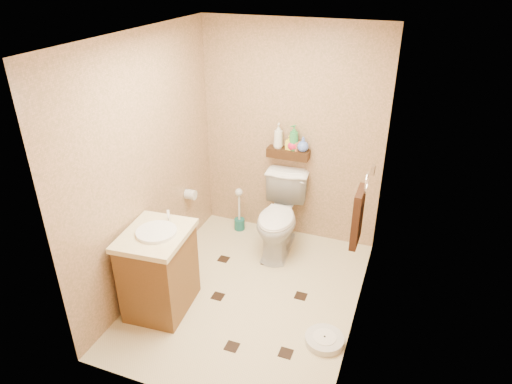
% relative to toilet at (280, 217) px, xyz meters
% --- Properties ---
extents(ground, '(2.50, 2.50, 0.00)m').
position_rel_toilet_xyz_m(ground, '(-0.03, -0.83, -0.42)').
color(ground, beige).
rests_on(ground, ground).
extents(wall_back, '(2.00, 0.04, 2.40)m').
position_rel_toilet_xyz_m(wall_back, '(-0.03, 0.42, 0.78)').
color(wall_back, tan).
rests_on(wall_back, ground).
extents(wall_front, '(2.00, 0.04, 2.40)m').
position_rel_toilet_xyz_m(wall_front, '(-0.03, -2.08, 0.78)').
color(wall_front, tan).
rests_on(wall_front, ground).
extents(wall_left, '(0.04, 2.50, 2.40)m').
position_rel_toilet_xyz_m(wall_left, '(-1.03, -0.83, 0.78)').
color(wall_left, tan).
rests_on(wall_left, ground).
extents(wall_right, '(0.04, 2.50, 2.40)m').
position_rel_toilet_xyz_m(wall_right, '(0.97, -0.83, 0.78)').
color(wall_right, tan).
rests_on(wall_right, ground).
extents(ceiling, '(2.00, 2.50, 0.02)m').
position_rel_toilet_xyz_m(ceiling, '(-0.03, -0.83, 1.98)').
color(ceiling, white).
rests_on(ceiling, wall_back).
extents(wall_shelf, '(0.46, 0.14, 0.10)m').
position_rel_toilet_xyz_m(wall_shelf, '(-0.03, 0.34, 0.60)').
color(wall_shelf, '#3D2110').
rests_on(wall_shelf, wall_back).
extents(floor_accents, '(1.13, 1.33, 0.01)m').
position_rel_toilet_xyz_m(floor_accents, '(0.03, -0.88, -0.42)').
color(floor_accents, black).
rests_on(floor_accents, ground).
extents(toilet, '(0.54, 0.86, 0.84)m').
position_rel_toilet_xyz_m(toilet, '(0.00, 0.00, 0.00)').
color(toilet, white).
rests_on(toilet, ground).
extents(vanity, '(0.59, 0.70, 0.93)m').
position_rel_toilet_xyz_m(vanity, '(-0.73, -1.26, -0.00)').
color(vanity, brown).
rests_on(vanity, ground).
extents(bathroom_scale, '(0.33, 0.33, 0.07)m').
position_rel_toilet_xyz_m(bathroom_scale, '(0.79, -1.19, -0.39)').
color(bathroom_scale, silver).
rests_on(bathroom_scale, ground).
extents(toilet_brush, '(0.12, 0.12, 0.54)m').
position_rel_toilet_xyz_m(toilet_brush, '(-0.57, 0.24, -0.23)').
color(toilet_brush, '#175E57').
rests_on(toilet_brush, ground).
extents(towel_ring, '(0.12, 0.30, 0.76)m').
position_rel_toilet_xyz_m(towel_ring, '(0.88, -0.58, 0.53)').
color(towel_ring, silver).
rests_on(towel_ring, wall_right).
extents(toilet_paper, '(0.12, 0.11, 0.12)m').
position_rel_toilet_xyz_m(toilet_paper, '(-0.97, -0.18, 0.18)').
color(toilet_paper, silver).
rests_on(toilet_paper, wall_left).
extents(bottle_a, '(0.12, 0.12, 0.27)m').
position_rel_toilet_xyz_m(bottle_a, '(-0.14, 0.34, 0.79)').
color(bottle_a, silver).
rests_on(bottle_a, wall_shelf).
extents(bottle_b, '(0.08, 0.08, 0.16)m').
position_rel_toilet_xyz_m(bottle_b, '(-0.02, 0.34, 0.73)').
color(bottle_b, yellow).
rests_on(bottle_b, wall_shelf).
extents(bottle_c, '(0.17, 0.17, 0.16)m').
position_rel_toilet_xyz_m(bottle_c, '(0.02, 0.34, 0.73)').
color(bottle_c, '#E51A45').
rests_on(bottle_c, wall_shelf).
extents(bottle_d, '(0.15, 0.15, 0.28)m').
position_rel_toilet_xyz_m(bottle_d, '(0.03, 0.34, 0.79)').
color(bottle_d, '#2E8C45').
rests_on(bottle_d, wall_shelf).
extents(bottle_e, '(0.09, 0.09, 0.15)m').
position_rel_toilet_xyz_m(bottle_e, '(0.05, 0.34, 0.73)').
color(bottle_e, '#E07D4A').
rests_on(bottle_e, wall_shelf).
extents(bottle_f, '(0.16, 0.16, 0.16)m').
position_rel_toilet_xyz_m(bottle_f, '(0.13, 0.34, 0.73)').
color(bottle_f, '#5778DB').
rests_on(bottle_f, wall_shelf).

